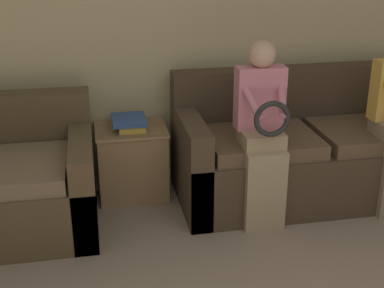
{
  "coord_description": "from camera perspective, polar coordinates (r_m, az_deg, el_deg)",
  "views": [
    {
      "loc": [
        -0.92,
        -1.18,
        1.96
      ],
      "look_at": [
        -0.35,
        1.77,
        0.77
      ],
      "focal_mm": 50.0,
      "sensor_mm": 36.0,
      "label": 1
    }
  ],
  "objects": [
    {
      "name": "wall_back",
      "position": [
        4.31,
        1.53,
        12.52
      ],
      "size": [
        7.31,
        0.06,
        2.55
      ],
      "color": "#C6B789",
      "rests_on": "ground_plane"
    },
    {
      "name": "couch_main",
      "position": [
        4.3,
        12.14,
        -0.86
      ],
      "size": [
        2.04,
        0.88,
        0.96
      ],
      "color": "#473828",
      "rests_on": "ground_plane"
    },
    {
      "name": "child_left_seated",
      "position": [
        3.68,
        7.51,
        1.74
      ],
      "size": [
        0.34,
        0.38,
        1.3
      ],
      "color": "tan",
      "rests_on": "ground_plane"
    },
    {
      "name": "side_shelf",
      "position": [
        4.23,
        -6.4,
        -1.78
      ],
      "size": [
        0.55,
        0.46,
        0.56
      ],
      "color": "#9E7A51",
      "rests_on": "ground_plane"
    },
    {
      "name": "book_stack",
      "position": [
        4.12,
        -6.63,
        2.27
      ],
      "size": [
        0.26,
        0.31,
        0.08
      ],
      "color": "gold",
      "rests_on": "side_shelf"
    }
  ]
}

